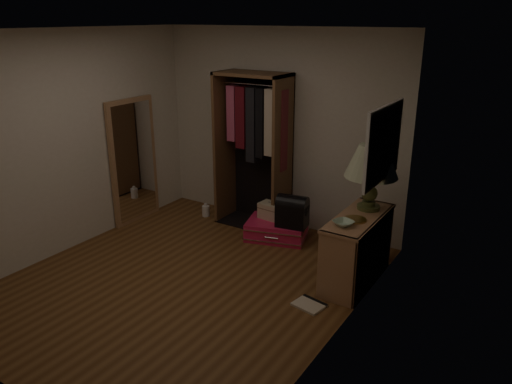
% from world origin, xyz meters
% --- Properties ---
extents(ground, '(4.00, 4.00, 0.00)m').
position_xyz_m(ground, '(0.00, 0.00, 0.00)').
color(ground, brown).
rests_on(ground, ground).
extents(room_walls, '(3.52, 4.02, 2.60)m').
position_xyz_m(room_walls, '(0.08, 0.04, 1.50)').
color(room_walls, beige).
rests_on(room_walls, ground).
extents(console_bookshelf, '(0.42, 1.12, 0.75)m').
position_xyz_m(console_bookshelf, '(1.54, 1.04, 0.39)').
color(console_bookshelf, '#A77450').
rests_on(console_bookshelf, ground).
extents(open_wardrobe, '(0.97, 0.50, 2.05)m').
position_xyz_m(open_wardrobe, '(-0.22, 1.77, 1.22)').
color(open_wardrobe, brown).
rests_on(open_wardrobe, ground).
extents(floor_mirror, '(0.06, 0.80, 1.70)m').
position_xyz_m(floor_mirror, '(-1.70, 1.00, 0.85)').
color(floor_mirror, '#A1744E').
rests_on(floor_mirror, ground).
extents(pink_suitcase, '(0.89, 0.74, 0.23)m').
position_xyz_m(pink_suitcase, '(0.27, 1.50, 0.12)').
color(pink_suitcase, '#D51A4B').
rests_on(pink_suitcase, ground).
extents(train_case, '(0.32, 0.24, 0.22)m').
position_xyz_m(train_case, '(0.15, 1.55, 0.34)').
color(train_case, '#BCAF90').
rests_on(train_case, pink_suitcase).
extents(black_bag, '(0.41, 0.30, 0.41)m').
position_xyz_m(black_bag, '(0.51, 1.46, 0.44)').
color(black_bag, black).
rests_on(black_bag, pink_suitcase).
extents(table_lamp, '(0.58, 0.58, 0.71)m').
position_xyz_m(table_lamp, '(1.54, 1.26, 1.27)').
color(table_lamp, '#454E26').
rests_on(table_lamp, console_bookshelf).
extents(brass_tray, '(0.25, 0.25, 0.01)m').
position_xyz_m(brass_tray, '(1.54, 0.89, 0.76)').
color(brass_tray, '#A68440').
rests_on(brass_tray, console_bookshelf).
extents(ceramic_bowl, '(0.26, 0.26, 0.05)m').
position_xyz_m(ceramic_bowl, '(1.49, 0.69, 0.77)').
color(ceramic_bowl, '#A8CAAE').
rests_on(ceramic_bowl, console_bookshelf).
extents(white_jug, '(0.12, 0.12, 0.19)m').
position_xyz_m(white_jug, '(-0.96, 1.60, 0.08)').
color(white_jug, white).
rests_on(white_jug, ground).
extents(floor_book, '(0.33, 0.29, 0.03)m').
position_xyz_m(floor_book, '(1.35, 0.29, 0.01)').
color(floor_book, beige).
rests_on(floor_book, ground).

